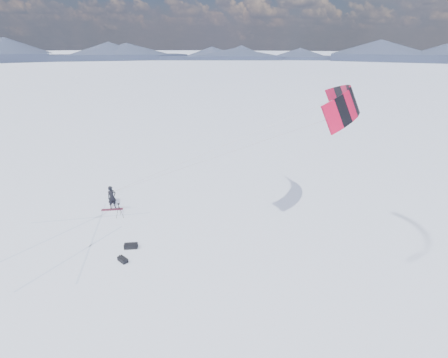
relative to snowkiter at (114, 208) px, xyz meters
The scene contains 9 objects.
ground 3.22m from the snowkiter, 65.56° to the right, with size 1800.00×1800.00×0.00m, color white.
horizon_hills 4.65m from the snowkiter, 65.56° to the right, with size 704.84×706.81×8.39m.
snow_tracks 2.92m from the snowkiter, 102.74° to the right, with size 13.93×9.84×0.01m.
snowkiter is the anchor object (origin of this frame).
snowboard 0.29m from the snowkiter, 65.45° to the right, with size 1.66×0.31×0.04m, color maroon.
tripod 1.95m from the snowkiter, 28.23° to the right, with size 0.54×0.59×1.18m.
gear_bag_a 6.32m from the snowkiter, 34.58° to the right, with size 0.92×0.80×0.38m.
gear_bag_b 7.55m from the snowkiter, 40.35° to the right, with size 0.75×0.48×0.31m.
power_kite 18.77m from the snowkiter, 10.14° to the left, with size 17.38×6.57×8.75m.
Camera 1 is at (17.50, -13.48, 12.13)m, focal length 26.00 mm.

